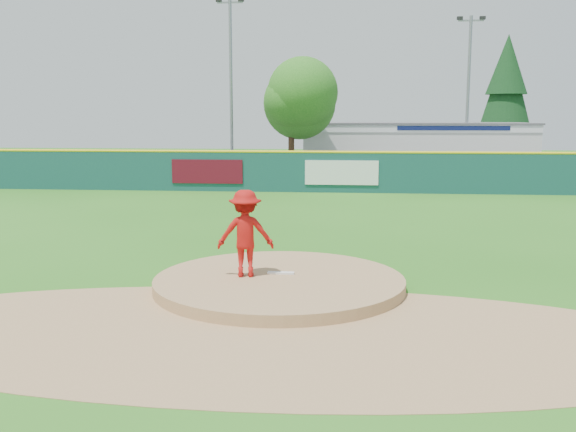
# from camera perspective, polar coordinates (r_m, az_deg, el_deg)

# --- Properties ---
(ground) EXTENTS (120.00, 120.00, 0.00)m
(ground) POSITION_cam_1_polar(r_m,az_deg,el_deg) (14.22, -0.77, -6.43)
(ground) COLOR #286B19
(ground) RESTS_ON ground
(pitchers_mound) EXTENTS (5.50, 5.50, 0.50)m
(pitchers_mound) POSITION_cam_1_polar(r_m,az_deg,el_deg) (14.22, -0.77, -6.43)
(pitchers_mound) COLOR #9E774C
(pitchers_mound) RESTS_ON ground
(pitching_rubber) EXTENTS (0.60, 0.15, 0.04)m
(pitching_rubber) POSITION_cam_1_polar(r_m,az_deg,el_deg) (14.44, -0.64, -5.08)
(pitching_rubber) COLOR white
(pitching_rubber) RESTS_ON pitchers_mound
(infield_dirt_arc) EXTENTS (15.40, 15.40, 0.01)m
(infield_dirt_arc) POSITION_cam_1_polar(r_m,az_deg,el_deg) (11.37, -2.44, -10.37)
(infield_dirt_arc) COLOR #9E774C
(infield_dirt_arc) RESTS_ON ground
(parking_lot) EXTENTS (44.00, 16.00, 0.02)m
(parking_lot) POSITION_cam_1_polar(r_m,az_deg,el_deg) (40.83, 3.35, 3.60)
(parking_lot) COLOR #38383A
(parking_lot) RESTS_ON ground
(pitcher) EXTENTS (1.32, 0.86, 1.92)m
(pitcher) POSITION_cam_1_polar(r_m,az_deg,el_deg) (14.09, -3.81, -1.55)
(pitcher) COLOR #AE110E
(pitcher) RESTS_ON pitchers_mound
(van) EXTENTS (5.56, 3.49, 1.43)m
(van) POSITION_cam_1_polar(r_m,az_deg,el_deg) (35.13, 6.71, 3.89)
(van) COLOR white
(van) RESTS_ON parking_lot
(pool_building_grp) EXTENTS (15.20, 8.20, 3.31)m
(pool_building_grp) POSITION_cam_1_polar(r_m,az_deg,el_deg) (45.90, 11.15, 6.10)
(pool_building_grp) COLOR silver
(pool_building_grp) RESTS_ON ground
(fence_banners) EXTENTS (10.33, 0.04, 1.20)m
(fence_banners) POSITION_cam_1_polar(r_m,az_deg,el_deg) (31.89, -1.28, 3.92)
(fence_banners) COLOR #5C0D1B
(fence_banners) RESTS_ON ground
(playground_slide) EXTENTS (1.05, 2.96, 1.63)m
(playground_slide) POSITION_cam_1_polar(r_m,az_deg,el_deg) (40.64, -15.62, 4.42)
(playground_slide) COLOR blue
(playground_slide) RESTS_ON ground
(outfield_fence) EXTENTS (40.00, 0.14, 2.07)m
(outfield_fence) POSITION_cam_1_polar(r_m,az_deg,el_deg) (31.78, 2.75, 4.06)
(outfield_fence) COLOR #154543
(outfield_fence) RESTS_ON ground
(deciduous_tree) EXTENTS (5.60, 5.60, 7.36)m
(deciduous_tree) POSITION_cam_1_polar(r_m,az_deg,el_deg) (38.80, 0.30, 10.06)
(deciduous_tree) COLOR #382314
(deciduous_tree) RESTS_ON ground
(conifer_tree) EXTENTS (4.40, 4.40, 9.50)m
(conifer_tree) POSITION_cam_1_polar(r_m,az_deg,el_deg) (50.98, 18.82, 10.42)
(conifer_tree) COLOR #382314
(conifer_tree) RESTS_ON ground
(light_pole_left) EXTENTS (1.75, 0.25, 11.00)m
(light_pole_left) POSITION_cam_1_polar(r_m,az_deg,el_deg) (41.38, -5.09, 12.03)
(light_pole_left) COLOR gray
(light_pole_left) RESTS_ON ground
(light_pole_right) EXTENTS (1.75, 0.25, 10.00)m
(light_pole_right) POSITION_cam_1_polar(r_m,az_deg,el_deg) (43.33, 15.73, 10.92)
(light_pole_right) COLOR gray
(light_pole_right) RESTS_ON ground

